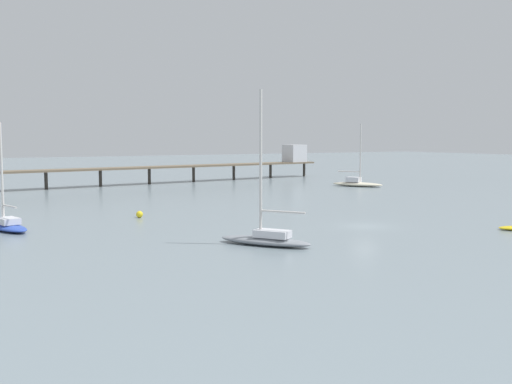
% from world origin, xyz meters
% --- Properties ---
extents(ground_plane, '(400.00, 400.00, 0.00)m').
position_xyz_m(ground_plane, '(0.00, 0.00, 0.00)').
color(ground_plane, gray).
extents(pier, '(69.91, 10.55, 6.32)m').
position_xyz_m(pier, '(10.44, 55.41, 3.33)').
color(pier, brown).
rests_on(pier, ground_plane).
extents(sailboat_cream, '(6.29, 8.24, 9.91)m').
position_xyz_m(sailboat_cream, '(26.88, 33.20, 0.61)').
color(sailboat_cream, beige).
rests_on(sailboat_cream, ground_plane).
extents(sailboat_gray, '(5.48, 6.95, 11.22)m').
position_xyz_m(sailboat_gray, '(-12.27, -3.45, 0.67)').
color(sailboat_gray, gray).
rests_on(sailboat_gray, ground_plane).
extents(sailboat_blue, '(3.75, 7.45, 9.05)m').
position_xyz_m(sailboat_blue, '(-27.60, 13.74, 0.54)').
color(sailboat_blue, '#2D4CB7').
rests_on(sailboat_blue, ground_plane).
extents(mooring_buoy_outer, '(0.66, 0.66, 0.66)m').
position_xyz_m(mooring_buoy_outer, '(-15.29, 15.37, 0.33)').
color(mooring_buoy_outer, yellow).
rests_on(mooring_buoy_outer, ground_plane).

